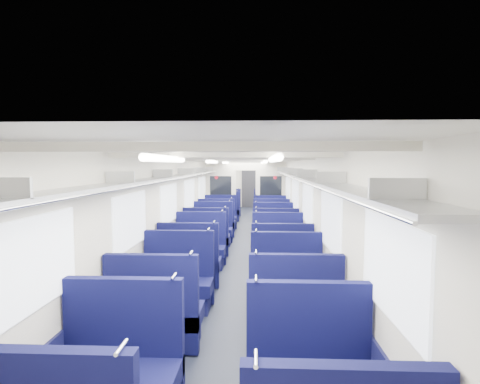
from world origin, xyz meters
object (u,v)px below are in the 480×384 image
at_px(seat_18, 220,219).
at_px(seat_22, 228,208).
at_px(seat_6, 178,284).
at_px(seat_11, 278,251).
at_px(seat_10, 200,250).
at_px(seat_16, 217,225).
at_px(seat_23, 267,208).
at_px(seat_8, 190,266).
at_px(seat_12, 207,240).
at_px(end_door, 249,188).
at_px(seat_9, 282,267).
at_px(bulkhead, 246,192).
at_px(seat_2, 119,373).
at_px(seat_7, 287,287).
at_px(seat_19, 270,220).
at_px(seat_4, 156,318).
at_px(seat_15, 273,233).
at_px(seat_13, 275,241).
at_px(seat_17, 271,225).
at_px(seat_20, 225,212).
at_px(seat_21, 268,212).
at_px(seat_3, 310,380).
at_px(seat_5, 294,317).

height_order(seat_18, seat_22, same).
bearing_deg(seat_6, seat_11, 53.95).
distance_m(seat_10, seat_16, 3.37).
bearing_deg(seat_11, seat_23, 90.00).
distance_m(seat_8, seat_12, 2.30).
distance_m(end_door, seat_9, 12.68).
bearing_deg(seat_12, bulkhead, 78.68).
xyz_separation_m(seat_2, seat_16, (0.00, 8.12, 0.00)).
distance_m(seat_7, seat_8, 2.00).
distance_m(seat_19, seat_22, 3.69).
xyz_separation_m(seat_8, seat_22, (0.00, 8.95, 0.00)).
xyz_separation_m(end_door, seat_4, (-0.83, -14.94, -0.63)).
bearing_deg(seat_2, seat_10, 90.00).
height_order(seat_8, seat_15, same).
bearing_deg(seat_18, seat_13, -64.65).
height_order(seat_11, seat_16, same).
relative_size(seat_16, seat_17, 1.00).
bearing_deg(seat_10, seat_16, 90.00).
bearing_deg(seat_4, seat_23, 81.63).
relative_size(seat_11, seat_13, 1.00).
relative_size(seat_2, seat_11, 1.00).
relative_size(seat_4, seat_20, 1.00).
bearing_deg(seat_21, seat_8, -102.07).
bearing_deg(seat_11, seat_8, -143.62).
relative_size(seat_3, seat_20, 1.00).
bearing_deg(end_door, seat_10, -94.17).
bearing_deg(seat_13, seat_21, 90.00).
relative_size(seat_17, seat_19, 1.00).
distance_m(seat_3, seat_5, 1.31).
distance_m(seat_13, seat_15, 1.09).
bearing_deg(seat_8, seat_11, 36.38).
distance_m(end_door, seat_19, 7.05).
bearing_deg(seat_11, seat_2, -109.36).
bearing_deg(seat_12, seat_23, 76.03).
height_order(seat_4, seat_22, same).
bearing_deg(seat_6, seat_8, 90.00).
relative_size(seat_13, seat_17, 1.00).
bearing_deg(seat_15, seat_5, -90.00).
relative_size(bulkhead, seat_23, 2.31).
xyz_separation_m(seat_6, seat_18, (0.00, 6.83, 0.00)).
distance_m(end_door, seat_13, 10.42).
relative_size(seat_11, seat_18, 1.00).
height_order(seat_10, seat_21, same).
xyz_separation_m(seat_3, seat_11, (0.00, 4.76, 0.00)).
height_order(end_door, seat_3, end_door).
height_order(seat_15, seat_16, same).
relative_size(seat_3, seat_23, 1.00).
relative_size(bulkhead, seat_18, 2.31).
bearing_deg(bulkhead, seat_13, -78.79).
relative_size(seat_6, seat_11, 1.00).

